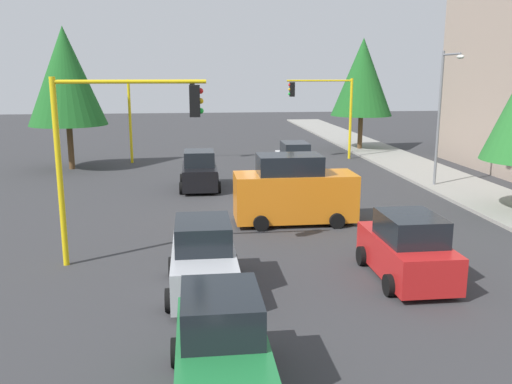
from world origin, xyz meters
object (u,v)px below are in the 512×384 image
object	(u,v)px
tree_roadside_far	(362,77)
car_green	(222,349)
traffic_signal_far_left	(325,102)
car_black	(199,172)
traffic_signal_far_right	(158,104)
delivery_van_orange	(294,192)
car_red	(407,249)
car_silver	(204,260)
car_white	(294,160)
tree_opposite_side	(65,76)
traffic_signal_near_right	(117,134)
street_lamp_curbside	(443,105)

from	to	relation	value
tree_roadside_far	car_green	world-z (taller)	tree_roadside_far
traffic_signal_far_left	car_black	world-z (taller)	traffic_signal_far_left
traffic_signal_far_right	delivery_van_orange	xyz separation A→B (m)	(16.00, 6.19, -2.61)
traffic_signal_far_right	car_red	world-z (taller)	traffic_signal_far_right
traffic_signal_far_left	car_silver	size ratio (longest dim) A/B	1.42
car_black	car_green	bearing A→B (deg)	0.32
traffic_signal_far_left	traffic_signal_far_right	size ratio (longest dim) A/B	1.01
car_red	car_white	distance (m)	16.55
car_red	car_white	bearing A→B (deg)	-179.28
traffic_signal_far_left	car_white	distance (m)	7.31
tree_roadside_far	tree_opposite_side	distance (m)	21.36
delivery_van_orange	car_black	size ratio (longest dim) A/B	1.30
traffic_signal_far_left	car_red	xyz separation A→B (m)	(22.37, -3.01, -3.03)
traffic_signal_near_right	traffic_signal_far_right	world-z (taller)	traffic_signal_near_right
traffic_signal_far_right	tree_opposite_side	size ratio (longest dim) A/B	0.63
street_lamp_curbside	car_green	xyz separation A→B (m)	(17.20, -12.22, -3.45)
traffic_signal_far_left	traffic_signal_far_right	bearing A→B (deg)	-90.00
tree_roadside_far	car_silver	world-z (taller)	tree_roadside_far
street_lamp_curbside	tree_roadside_far	bearing A→B (deg)	178.81
delivery_van_orange	car_green	bearing A→B (deg)	-16.99
traffic_signal_near_right	car_black	size ratio (longest dim) A/B	1.57
street_lamp_curbside	car_white	bearing A→B (deg)	-124.13
delivery_van_orange	car_black	xyz separation A→B (m)	(-7.06, -3.65, -0.39)
traffic_signal_far_left	delivery_van_orange	size ratio (longest dim) A/B	1.15
car_red	delivery_van_orange	bearing A→B (deg)	-161.34
tree_roadside_far	tree_opposite_side	size ratio (longest dim) A/B	0.98
car_silver	traffic_signal_far_left	bearing A→B (deg)	158.45
tree_roadside_far	tree_opposite_side	xyz separation A→B (m)	(6.00, -20.50, 0.12)
traffic_signal_near_right	car_red	size ratio (longest dim) A/B	1.48
street_lamp_curbside	car_red	size ratio (longest dim) A/B	1.79
traffic_signal_far_right	car_silver	size ratio (longest dim) A/B	1.41
traffic_signal_near_right	car_green	distance (m)	8.67
tree_opposite_side	car_black	size ratio (longest dim) A/B	2.34
tree_opposite_side	car_red	bearing A→B (deg)	33.87
tree_roadside_far	car_silver	distance (m)	29.84
tree_roadside_far	tree_opposite_side	world-z (taller)	tree_opposite_side
street_lamp_curbside	traffic_signal_far_left	bearing A→B (deg)	-161.27
traffic_signal_near_right	tree_opposite_side	bearing A→B (deg)	-163.65
car_black	car_green	xyz separation A→B (m)	(18.64, 0.11, -0.00)
traffic_signal_near_right	car_black	world-z (taller)	traffic_signal_near_right
tree_opposite_side	delivery_van_orange	size ratio (longest dim) A/B	1.81
street_lamp_curbside	car_silver	distance (m)	17.75
car_black	car_red	size ratio (longest dim) A/B	0.95
tree_opposite_side	traffic_signal_near_right	bearing A→B (deg)	16.35
street_lamp_curbside	car_silver	bearing A→B (deg)	-45.59
delivery_van_orange	car_silver	xyz separation A→B (m)	(6.57, -3.76, -0.39)
car_white	car_silver	bearing A→B (deg)	-18.79
traffic_signal_near_right	car_red	world-z (taller)	traffic_signal_near_right
traffic_signal_far_left	traffic_signal_near_right	bearing A→B (deg)	-29.67
car_green	car_red	xyz separation A→B (m)	(-5.22, 5.69, 0.00)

